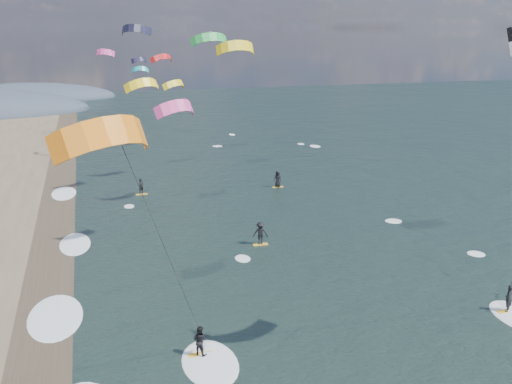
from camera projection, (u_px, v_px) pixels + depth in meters
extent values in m
cube|color=#382D23|center=(38.00, 370.00, 26.00)|extent=(3.00, 240.00, 0.00)
ellipsoid|color=#3D4756|center=(22.00, 99.00, 124.46)|extent=(40.00, 18.00, 7.00)
cube|color=gold|center=(507.00, 311.00, 31.33)|extent=(1.23, 0.37, 0.05)
imported|color=black|center=(509.00, 298.00, 31.11)|extent=(0.66, 0.64, 1.52)
cube|color=gold|center=(200.00, 354.00, 27.19)|extent=(1.16, 0.36, 0.05)
imported|color=black|center=(200.00, 340.00, 26.98)|extent=(0.90, 0.90, 1.47)
ellipsoid|color=white|center=(210.00, 363.00, 26.54)|extent=(2.60, 4.20, 0.12)
cylinder|color=black|center=(166.00, 252.00, 22.10)|extent=(0.02, 0.02, 12.77)
cube|color=gold|center=(260.00, 244.00, 41.00)|extent=(1.10, 0.35, 0.05)
imported|color=black|center=(260.00, 233.00, 40.76)|extent=(1.20, 0.87, 1.68)
cube|color=gold|center=(278.00, 187.00, 55.85)|extent=(1.10, 0.35, 0.05)
imported|color=black|center=(278.00, 179.00, 55.63)|extent=(0.90, 0.90, 1.58)
cube|color=gold|center=(142.00, 194.00, 53.40)|extent=(1.10, 0.35, 0.05)
imported|color=black|center=(141.00, 186.00, 53.19)|extent=(0.65, 0.61, 1.49)
ellipsoid|color=white|center=(68.00, 315.00, 30.93)|extent=(2.40, 5.40, 0.11)
ellipsoid|color=white|center=(70.00, 244.00, 41.05)|extent=(2.40, 5.40, 0.11)
ellipsoid|color=white|center=(72.00, 193.00, 53.94)|extent=(2.40, 5.40, 0.11)
ellipsoid|color=white|center=(74.00, 154.00, 70.50)|extent=(2.40, 5.40, 0.11)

